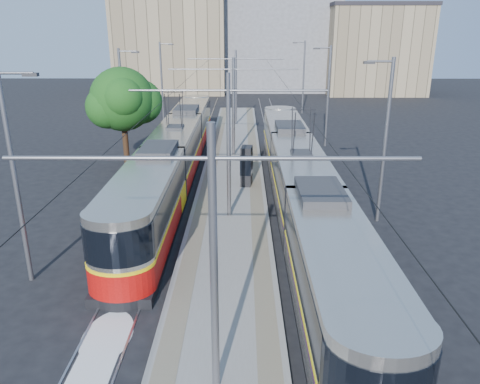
{
  "coord_description": "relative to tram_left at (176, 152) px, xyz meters",
  "views": [
    {
      "loc": [
        0.69,
        -13.94,
        9.19
      ],
      "look_at": [
        0.55,
        7.77,
        1.6
      ],
      "focal_mm": 35.0,
      "sensor_mm": 36.0,
      "label": 1
    }
  ],
  "objects": [
    {
      "name": "tram_left",
      "position": [
        0.0,
        0.0,
        0.0
      ],
      "size": [
        2.43,
        30.93,
        5.5
      ],
      "color": "black",
      "rests_on": "ground"
    },
    {
      "name": "building_centre",
      "position": [
        9.6,
        48.78,
        6.31
      ],
      "size": [
        18.36,
        14.28,
        16.02
      ],
      "color": "gray",
      "rests_on": "ground"
    },
    {
      "name": "tactile_strip_right",
      "position": [
        5.05,
        1.78,
        -1.4
      ],
      "size": [
        0.7,
        50.0,
        0.01
      ],
      "primitive_type": "cube",
      "color": "gray",
      "rests_on": "platform"
    },
    {
      "name": "tactile_strip_left",
      "position": [
        2.15,
        1.78,
        -1.4
      ],
      "size": [
        0.7,
        50.0,
        0.01
      ],
      "primitive_type": "cube",
      "color": "gray",
      "rests_on": "platform"
    },
    {
      "name": "platform",
      "position": [
        3.6,
        1.78,
        -1.56
      ],
      "size": [
        4.0,
        50.0,
        0.3
      ],
      "primitive_type": "cube",
      "color": "gray",
      "rests_on": "ground"
    },
    {
      "name": "building_left",
      "position": [
        -6.4,
        44.78,
        6.02
      ],
      "size": [
        16.32,
        12.24,
        15.43
      ],
      "color": "#9D8A6A",
      "rests_on": "ground"
    },
    {
      "name": "catenary",
      "position": [
        3.6,
        -1.06,
        2.82
      ],
      "size": [
        9.2,
        70.0,
        7.0
      ],
      "color": "slate",
      "rests_on": "platform"
    },
    {
      "name": "shelter",
      "position": [
        4.5,
        -2.38,
        -0.17
      ],
      "size": [
        0.79,
        1.14,
        2.35
      ],
      "rotation": [
        0.0,
        0.0,
        -0.13
      ],
      "color": "black",
      "rests_on": "platform"
    },
    {
      "name": "track_arrow",
      "position": [
        0.0,
        -18.22,
        -1.7
      ],
      "size": [
        1.2,
        5.0,
        0.01
      ],
      "primitive_type": "cube",
      "color": "silver",
      "rests_on": "ground"
    },
    {
      "name": "tram_right",
      "position": [
        7.2,
        -6.56,
        0.15
      ],
      "size": [
        2.43,
        30.68,
        5.5
      ],
      "color": "black",
      "rests_on": "ground"
    },
    {
      "name": "building_right",
      "position": [
        23.6,
        42.78,
        4.64
      ],
      "size": [
        14.28,
        10.2,
        12.68
      ],
      "color": "#9D8A6A",
      "rests_on": "ground"
    },
    {
      "name": "rails",
      "position": [
        3.6,
        1.78,
        -1.69
      ],
      "size": [
        8.71,
        70.0,
        0.03
      ],
      "color": "gray",
      "rests_on": "ground"
    },
    {
      "name": "ground",
      "position": [
        3.6,
        -15.22,
        -1.71
      ],
      "size": [
        160.0,
        160.0,
        0.0
      ],
      "primitive_type": "plane",
      "color": "black",
      "rests_on": "ground"
    },
    {
      "name": "street_lamps",
      "position": [
        3.6,
        5.78,
        2.48
      ],
      "size": [
        15.18,
        38.22,
        8.0
      ],
      "color": "slate",
      "rests_on": "ground"
    },
    {
      "name": "tree",
      "position": [
        -3.57,
        2.68,
        2.93
      ],
      "size": [
        4.72,
        4.36,
        6.85
      ],
      "color": "#382314",
      "rests_on": "ground"
    }
  ]
}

